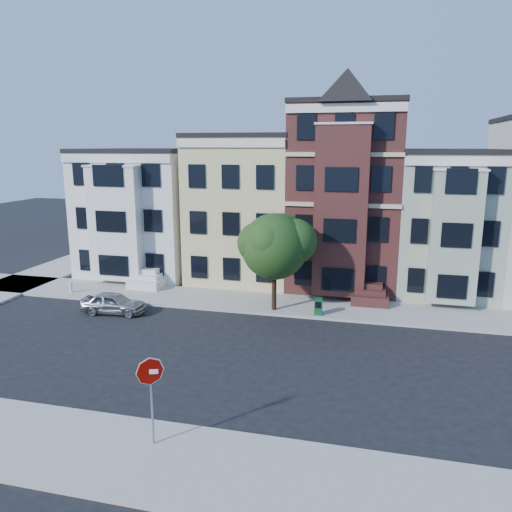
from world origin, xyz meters
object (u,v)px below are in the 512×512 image
(newspaper_box, at_px, (318,306))
(stop_sign, at_px, (152,396))
(fire_hydrant, at_px, (71,288))
(street_tree, at_px, (274,251))
(parked_car, at_px, (113,303))

(newspaper_box, bearing_deg, stop_sign, -108.68)
(newspaper_box, bearing_deg, fire_hydrant, 174.21)
(street_tree, bearing_deg, fire_hydrant, 179.17)
(fire_hydrant, bearing_deg, stop_sign, -48.58)
(street_tree, bearing_deg, newspaper_box, -6.51)
(parked_car, height_order, newspaper_box, parked_car)
(fire_hydrant, height_order, stop_sign, stop_sign)
(stop_sign, bearing_deg, newspaper_box, 55.20)
(stop_sign, bearing_deg, fire_hydrant, 111.26)
(street_tree, height_order, parked_car, street_tree)
(parked_car, distance_m, stop_sign, 14.11)
(newspaper_box, xyz_separation_m, stop_sign, (-3.60, -13.76, 1.18))
(parked_car, relative_size, fire_hydrant, 6.33)
(parked_car, bearing_deg, stop_sign, -150.16)
(street_tree, xyz_separation_m, newspaper_box, (2.63, -0.30, -3.00))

